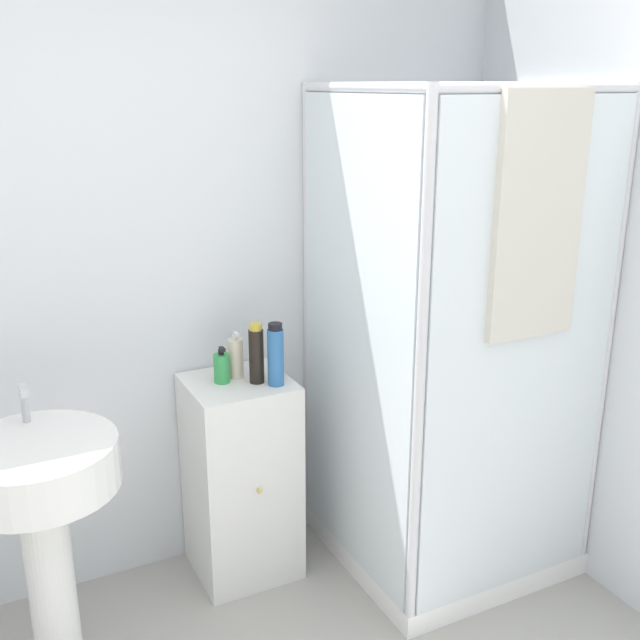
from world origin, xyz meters
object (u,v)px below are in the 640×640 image
(lotion_bottle_white, at_px, (236,358))
(shampoo_bottle_blue, at_px, (276,355))
(soap_dispenser, at_px, (222,368))
(sink, at_px, (41,503))
(shampoo_bottle_tall_black, at_px, (256,354))

(lotion_bottle_white, bearing_deg, shampoo_bottle_blue, -52.34)
(soap_dispenser, bearing_deg, sink, -156.44)
(shampoo_bottle_blue, bearing_deg, shampoo_bottle_tall_black, 135.99)
(shampoo_bottle_tall_black, bearing_deg, lotion_bottle_white, 121.21)
(soap_dispenser, distance_m, shampoo_bottle_blue, 0.21)
(shampoo_bottle_tall_black, bearing_deg, shampoo_bottle_blue, -44.01)
(sink, distance_m, soap_dispenser, 0.80)
(soap_dispenser, relative_size, shampoo_bottle_tall_black, 0.62)
(soap_dispenser, relative_size, lotion_bottle_white, 0.78)
(sink, xyz_separation_m, shampoo_bottle_tall_black, (0.82, 0.25, 0.27))
(sink, xyz_separation_m, shampoo_bottle_blue, (0.88, 0.19, 0.28))
(shampoo_bottle_tall_black, bearing_deg, sink, -163.21)
(lotion_bottle_white, bearing_deg, sink, -156.65)
(lotion_bottle_white, bearing_deg, soap_dispenser, -158.95)
(sink, height_order, soap_dispenser, sink)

